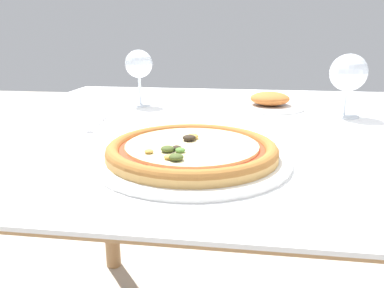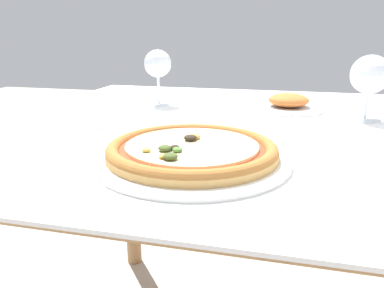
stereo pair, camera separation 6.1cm
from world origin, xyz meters
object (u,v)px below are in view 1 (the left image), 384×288
Objects in this scene: fork at (97,122)px; side_plate at (270,102)px; pizza_plate at (192,152)px; wine_glass_far_left at (348,74)px; dining_table at (287,153)px; wine_glass_far_right at (139,66)px.

side_plate reaches higher than fork.
pizza_plate is 2.06× the size of wine_glass_far_left.
dining_table is 0.20m from side_plate.
wine_glass_far_left is at bearing 50.00° from pizza_plate.
wine_glass_far_left is at bearing -24.72° from side_plate.
wine_glass_far_left reaches higher than pizza_plate.
pizza_plate is at bearing -107.68° from side_plate.
pizza_plate is 1.90× the size of fork.
side_plate is at bearing 0.77° from wine_glass_far_right.
wine_glass_far_right is 0.38m from side_plate.
wine_glass_far_left is (0.59, 0.16, 0.10)m from fork.
pizza_plate is 0.50m from side_plate.
wine_glass_far_left is 0.98× the size of wine_glass_far_right.
wine_glass_far_left reaches higher than dining_table.
pizza_plate is at bearing -65.26° from wine_glass_far_right.
dining_table is 0.37m from pizza_plate.
side_plate is at bearing 155.28° from wine_glass_far_left.
wine_glass_far_right is at bearing 80.72° from fork.
wine_glass_far_right reaches higher than dining_table.
dining_table is at bearing -146.38° from wine_glass_far_left.
side_plate is at bearing 30.34° from fork.
wine_glass_far_right is at bearing 171.97° from wine_glass_far_left.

